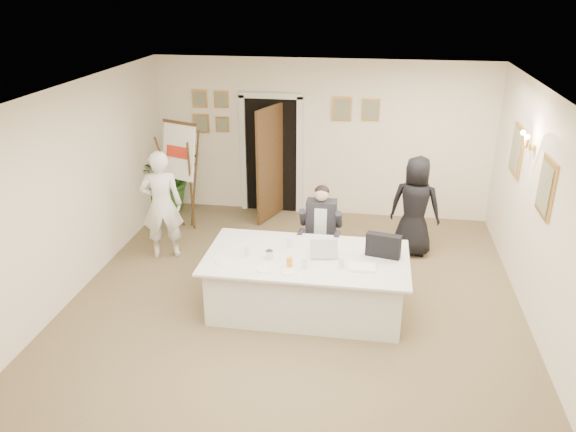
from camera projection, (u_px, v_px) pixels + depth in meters
The scene contains 28 objects.
floor at pixel (291, 311), 7.36m from camera, with size 7.00×7.00×0.00m, color brown.
ceiling at pixel (292, 97), 6.27m from camera, with size 6.00×7.00×0.02m, color white.
wall_back at pixel (321, 139), 10.00m from camera, with size 6.00×0.10×2.80m, color white.
wall_front at pixel (211, 417), 3.63m from camera, with size 6.00×0.10×2.80m, color white.
wall_left at pixel (62, 199), 7.24m from camera, with size 0.10×7.00×2.80m, color white.
wall_right at pixel (552, 229), 6.38m from camera, with size 0.10×7.00×2.80m, color white.
doorway at pixel (271, 159), 10.10m from camera, with size 1.14×0.86×2.20m.
pictures_back_wall at pixel (276, 113), 9.91m from camera, with size 3.40×0.06×0.80m, color #BC8940, non-canonical shape.
pictures_right_wall at pixel (529, 167), 7.34m from camera, with size 0.06×2.20×0.80m, color #BC8940, non-canonical shape.
wall_sconce at pixel (528, 141), 7.22m from camera, with size 0.20×0.30×0.24m, color gold, non-canonical shape.
conference_table at pixel (306, 283), 7.26m from camera, with size 2.58×1.38×0.78m.
seated_man at pixel (321, 230), 8.08m from camera, with size 0.59×0.63×1.37m, color black, non-canonical shape.
flip_chart at pixel (185, 182), 9.50m from camera, with size 0.67×0.52×1.86m.
standing_man at pixel (162, 205), 8.53m from camera, with size 0.62×0.41×1.71m, color white.
standing_woman at pixel (415, 206), 8.64m from camera, with size 0.78×0.50×1.59m, color black.
potted_palm at pixel (167, 177), 10.34m from camera, with size 1.20×1.04×1.33m, color #26551C.
laptop at pixel (325, 245), 7.11m from camera, with size 0.35×0.37×0.28m, color #B7BABC, non-canonical shape.
laptop_bag at pixel (383, 245), 7.06m from camera, with size 0.44×0.12×0.31m, color black.
paper_stack at pixel (362, 267), 6.81m from camera, with size 0.33×0.23×0.03m, color white.
plate_left at pixel (225, 261), 6.97m from camera, with size 0.23×0.23×0.01m, color white.
plate_mid at pixel (265, 269), 6.80m from camera, with size 0.23×0.23×0.01m, color white.
plate_near at pixel (289, 271), 6.74m from camera, with size 0.21×0.21×0.01m, color white.
glass_a at pixel (247, 251), 7.11m from camera, with size 0.06×0.06×0.14m, color silver.
glass_b at pixel (305, 263), 6.79m from camera, with size 0.06×0.06×0.14m, color silver.
glass_c at pixel (341, 262), 6.81m from camera, with size 0.06×0.06×0.14m, color silver.
glass_d at pixel (289, 243), 7.32m from camera, with size 0.07×0.07×0.14m, color silver.
oj_glass at pixel (289, 263), 6.81m from camera, with size 0.07×0.07×0.13m, color orange.
steel_jug at pixel (269, 255), 7.04m from camera, with size 0.10×0.10×0.11m, color silver.
Camera 1 is at (0.94, -6.23, 4.01)m, focal length 35.00 mm.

